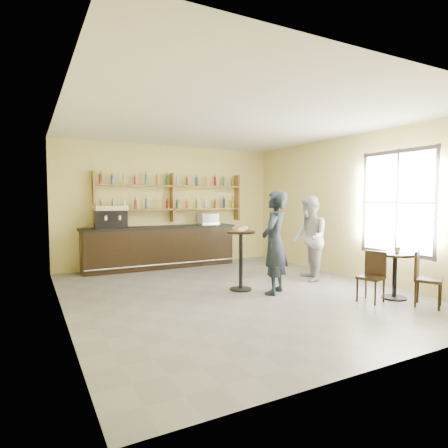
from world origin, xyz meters
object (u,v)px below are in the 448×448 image
pastry_case (208,219)px  chair_south (429,279)px  pedestal_table (241,261)px  man_main (275,243)px  cafe_table (395,276)px  patron_second (309,238)px  bar_counter (161,247)px  chair_west (371,277)px  espresso_machine (111,217)px

pastry_case → chair_south: 5.71m
pedestal_table → man_main: man_main is taller
man_main → cafe_table: 2.19m
man_main → patron_second: size_ratio=1.04×
pedestal_table → chair_south: bearing=-48.6°
patron_second → bar_counter: bearing=-115.9°
pedestal_table → chair_south: 3.24m
bar_counter → man_main: bearing=-74.0°
chair_west → pedestal_table: bearing=-154.1°
pedestal_table → man_main: (0.42, -0.53, 0.38)m
espresso_machine → cafe_table: size_ratio=0.91×
pedestal_table → patron_second: size_ratio=0.62×
pastry_case → pedestal_table: 3.20m
chair_south → espresso_machine: bearing=97.4°
cafe_table → chair_west: chair_west is taller
chair_west → bar_counter: bearing=-171.0°
bar_counter → chair_south: 6.13m
espresso_machine → cafe_table: bearing=-44.9°
pastry_case → chair_west: size_ratio=0.59×
pastry_case → man_main: size_ratio=0.26×
chair_south → chair_west: bearing=104.0°
bar_counter → cafe_table: size_ratio=4.86×
espresso_machine → cafe_table: 6.34m
pedestal_table → chair_west: pedestal_table is taller
bar_counter → pedestal_table: bearing=-78.7°
chair_west → chair_south: bearing=27.7°
cafe_table → chair_west: 0.55m
pedestal_table → cafe_table: size_ratio=1.41×
man_main → patron_second: (1.33, 0.58, -0.04)m
man_main → espresso_machine: bearing=-94.8°
pedestal_table → man_main: bearing=-51.7°
pastry_case → chair_west: (0.80, -4.83, -0.79)m
pedestal_table → man_main: size_ratio=0.60×
man_main → patron_second: bearing=166.4°
bar_counter → pastry_case: size_ratio=7.80×
pedestal_table → chair_south: pedestal_table is taller
pastry_case → chair_south: bearing=-82.5°
cafe_table → chair_south: chair_south is taller
pedestal_table → chair_west: (1.54, -1.78, -0.14)m
man_main → chair_west: (1.13, -1.25, -0.53)m
bar_counter → cafe_table: 5.58m
espresso_machine → pedestal_table: bearing=-52.6°
pastry_case → bar_counter: bearing=173.2°
man_main → chair_west: size_ratio=2.22×
man_main → patron_second: 1.45m
patron_second → espresso_machine: bearing=-103.8°
chair_west → patron_second: (0.21, 1.83, 0.49)m
espresso_machine → bar_counter: bearing=6.1°
chair_west → man_main: bearing=-153.0°
pedestal_table → man_main: 0.78m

